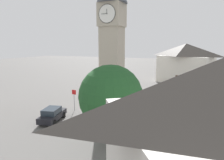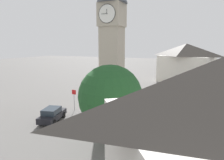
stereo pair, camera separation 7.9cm
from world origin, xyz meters
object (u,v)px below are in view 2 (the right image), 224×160
Objects in this scene: tree at (110,97)px; road_sign at (74,97)px; clock_tower at (112,22)px; car_blue_kerb at (52,114)px; car_silver_kerb at (108,82)px; car_red_corner at (155,94)px; pedestrian at (144,103)px; building_terrace_right at (185,63)px; car_white_side at (187,118)px.

tree reaches higher than road_sign.
car_blue_kerb is (3.63, 8.47, -10.87)m from clock_tower.
car_red_corner is (-11.32, 6.06, 0.00)m from car_silver_kerb.
tree is (-0.02, 10.70, 3.41)m from pedestrian.
car_white_side is at bearing 95.32° from building_terrace_right.
pedestrian reaches higher than car_red_corner.
car_silver_kerb is at bearing -79.89° from road_sign.
tree is (-4.92, 11.12, -7.20)m from clock_tower.
car_white_side is at bearing -175.59° from road_sign.
building_terrace_right reaches higher than car_red_corner.
car_red_corner is 13.28m from road_sign.
car_blue_kerb is at bearing -17.25° from tree.
car_blue_kerb is at bearing 97.57° from car_silver_kerb.
clock_tower is 11.23m from road_sign.
car_white_side is 13.93m from road_sign.
building_terrace_right is at bearing -95.57° from tree.
road_sign is (8.34, -6.67, -2.52)m from tree.
car_red_corner is (-8.63, -14.22, 0.00)m from car_blue_kerb.
car_white_side is 0.32× the size of building_terrace_right.
building_terrace_right reaches higher than tree.
car_blue_kerb is at bearing 58.74° from car_red_corner.
building_terrace_right reaches higher than road_sign.
car_white_side is 10.18m from tree.
clock_tower is at bearing 118.16° from car_silver_kerb.
pedestrian is at bearing -28.24° from car_white_side.
car_red_corner is at bearing -90.91° from pedestrian.
clock_tower is 14.25m from car_blue_kerb.
car_white_side is at bearing -160.10° from car_blue_kerb.
pedestrian is at bearing 132.54° from car_silver_kerb.
car_silver_kerb is 1.05× the size of car_red_corner.
car_red_corner is 17.26m from tree.
car_red_corner is at bearing -90.28° from tree.
clock_tower is 11.78× the size of pedestrian.
road_sign is (8.42, 10.20, 1.14)m from car_red_corner.
clock_tower reaches higher than tree.
road_sign is at bearing 52.42° from clock_tower.
car_red_corner is at bearing 151.83° from car_silver_kerb.
tree is at bearing 89.72° from car_red_corner.
tree reaches higher than car_white_side.
building_terrace_right is 4.65× the size of road_sign.
car_white_side is 0.59× the size of tree.
car_silver_kerb is (2.69, -20.28, 0.00)m from car_blue_kerb.
car_silver_kerb is 2.63× the size of pedestrian.
clock_tower reaches higher than road_sign.
car_red_corner is 10.62m from car_white_side.
car_blue_kerb is at bearing 87.06° from road_sign.
car_blue_kerb is at bearing 68.63° from building_terrace_right.
pedestrian is 22.44m from building_terrace_right.
clock_tower is at bearing -66.14° from tree.
car_blue_kerb is at bearing 43.33° from pedestrian.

